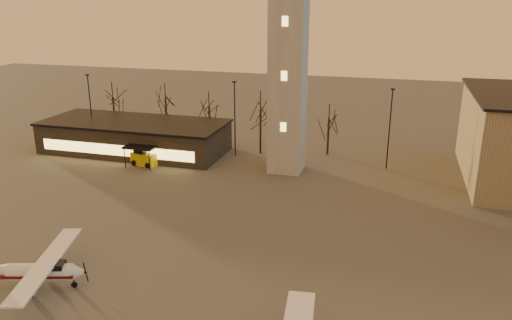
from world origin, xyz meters
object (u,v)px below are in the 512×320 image
at_px(terminal, 135,136).
at_px(service_cart, 145,158).
at_px(cessna_rear, 43,275).
at_px(control_tower, 289,36).

bearing_deg(terminal, service_cart, -50.50).
xyz_separation_m(terminal, service_cart, (4.09, -4.96, -1.33)).
distance_m(cessna_rear, service_cart, 28.73).
bearing_deg(cessna_rear, terminal, 91.74).
relative_size(terminal, service_cart, 6.82).
relative_size(control_tower, terminal, 1.28).
height_order(terminal, service_cart, terminal).
xyz_separation_m(control_tower, terminal, (-21.99, 1.98, -14.17)).
xyz_separation_m(terminal, cessna_rear, (10.71, -32.92, -1.10)).
relative_size(terminal, cessna_rear, 2.29).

